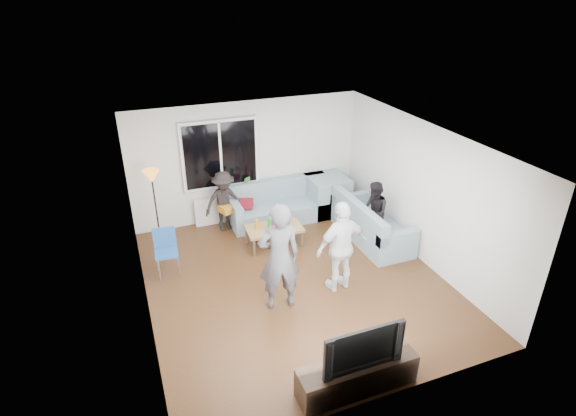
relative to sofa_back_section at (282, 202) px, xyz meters
name	(u,v)px	position (x,y,z in m)	size (l,w,h in m)	color
floor	(295,282)	(-0.60, -2.27, -0.45)	(5.00, 5.50, 0.04)	#56351C
ceiling	(296,139)	(-0.60, -2.27, 2.20)	(5.00, 5.50, 0.04)	white
wall_back	(247,161)	(-0.60, 0.50, 0.88)	(5.00, 0.04, 2.60)	silver
wall_front	(386,320)	(-0.60, -5.04, 0.88)	(5.00, 0.04, 2.60)	silver
wall_left	(137,245)	(-3.12, -2.27, 0.88)	(0.04, 5.50, 2.60)	silver
wall_right	(423,193)	(1.92, -2.27, 0.88)	(0.04, 5.50, 2.60)	silver
window_frame	(220,154)	(-1.20, 0.42, 1.12)	(1.62, 0.06, 1.47)	white
window_glass	(221,155)	(-1.20, 0.38, 1.12)	(1.50, 0.02, 1.35)	black
window_mullion	(221,155)	(-1.20, 0.37, 1.12)	(0.05, 0.03, 1.35)	white
radiator	(224,209)	(-1.20, 0.38, -0.11)	(1.30, 0.12, 0.62)	silver
potted_plant	(246,184)	(-0.70, 0.35, 0.39)	(0.22, 0.18, 0.40)	#38692A
vase	(218,194)	(-1.32, 0.35, 0.28)	(0.16, 0.16, 0.17)	silver
sofa_back_section	(282,202)	(0.00, 0.00, 0.00)	(2.30, 0.85, 0.85)	gray
sofa_right_section	(372,220)	(1.42, -1.45, 0.00)	(0.85, 2.00, 0.85)	gray
sofa_corner	(327,195)	(1.10, 0.00, 0.00)	(0.85, 0.85, 0.85)	gray
cushion_yellow	(229,208)	(-1.19, -0.02, 0.09)	(0.38, 0.32, 0.14)	orange
cushion_red	(245,204)	(-0.82, 0.06, 0.09)	(0.36, 0.30, 0.13)	maroon
coffee_table	(274,236)	(-0.52, -0.96, -0.22)	(1.10, 0.60, 0.40)	#9E7C4C
pitcher	(272,223)	(-0.55, -0.95, 0.06)	(0.17, 0.17, 0.17)	maroon
side_chair	(167,253)	(-2.65, -1.23, 0.01)	(0.40, 0.40, 0.86)	#225697
floor_lamp	(156,208)	(-2.65, -0.04, 0.36)	(0.32, 0.32, 1.56)	orange
player_left	(279,257)	(-1.08, -2.79, 0.50)	(0.67, 0.44, 1.84)	#49494D
player_right	(342,247)	(0.05, -2.71, 0.39)	(0.96, 0.40, 1.63)	silver
spectator_right	(374,212)	(1.42, -1.48, 0.20)	(0.61, 0.48, 1.26)	black
spectator_back	(224,201)	(-1.27, 0.03, 0.23)	(0.85, 0.49, 1.31)	black
tv_console	(357,376)	(-0.75, -4.77, -0.20)	(1.60, 0.40, 0.44)	#36281B
television	(360,344)	(-0.75, -4.77, 0.33)	(1.09, 0.14, 0.63)	black
bottle_e	(288,217)	(-0.18, -0.85, 0.08)	(0.07, 0.07, 0.21)	black
bottle_a	(257,224)	(-0.86, -0.91, 0.08)	(0.07, 0.07, 0.21)	orange
bottle_d	(288,221)	(-0.27, -1.08, 0.11)	(0.07, 0.07, 0.28)	#CA4012
bottle_b	(270,224)	(-0.64, -1.06, 0.11)	(0.08, 0.08, 0.27)	#198A1C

